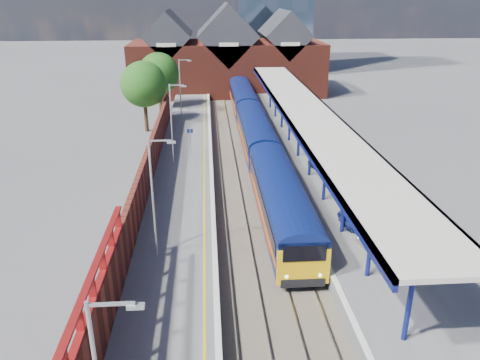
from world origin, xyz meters
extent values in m
plane|color=#5B5B5E|center=(0.00, 30.00, 0.00)|extent=(240.00, 240.00, 0.00)
cube|color=#473D33|center=(0.00, 20.00, 0.03)|extent=(6.00, 76.00, 0.06)
cube|color=slate|center=(-2.22, 20.00, 0.12)|extent=(0.07, 76.00, 0.14)
cube|color=slate|center=(-0.78, 20.00, 0.12)|extent=(0.07, 76.00, 0.14)
cube|color=slate|center=(0.78, 20.00, 0.12)|extent=(0.07, 76.00, 0.14)
cube|color=slate|center=(2.22, 20.00, 0.12)|extent=(0.07, 76.00, 0.14)
cube|color=#565659|center=(-5.50, 20.00, 0.50)|extent=(5.00, 76.00, 1.00)
cube|color=#565659|center=(6.00, 20.00, 0.50)|extent=(6.00, 76.00, 1.00)
cube|color=silver|center=(-3.15, 20.00, 1.02)|extent=(0.30, 76.00, 0.05)
cube|color=silver|center=(3.15, 20.00, 1.02)|extent=(0.30, 76.00, 0.05)
cube|color=yellow|center=(-3.75, 20.00, 1.01)|extent=(0.14, 76.00, 0.01)
cube|color=#0C1855|center=(1.50, 10.95, 1.90)|extent=(2.81, 16.00, 2.50)
cube|color=#0C1855|center=(1.50, 10.95, 3.15)|extent=(2.81, 16.00, 0.60)
cube|color=#0C1855|center=(1.50, 27.55, 1.90)|extent=(2.81, 16.00, 2.50)
cube|color=#0C1855|center=(1.50, 27.55, 3.15)|extent=(2.81, 16.00, 0.60)
cube|color=#0C1855|center=(1.50, 44.15, 1.90)|extent=(2.81, 16.00, 2.50)
cube|color=#0C1855|center=(1.50, 44.15, 3.15)|extent=(2.81, 16.00, 0.60)
cube|color=#0C1855|center=(1.50, 60.75, 1.90)|extent=(2.81, 16.00, 2.50)
cube|color=#0C1855|center=(1.50, 60.75, 3.15)|extent=(2.81, 16.00, 0.60)
cube|color=black|center=(0.08, 35.85, 2.35)|extent=(0.04, 60.54, 0.70)
cube|color=orange|center=(0.07, 35.85, 1.55)|extent=(0.03, 55.27, 0.30)
cube|color=#BE340C|center=(0.06, 35.85, 1.30)|extent=(0.03, 55.27, 0.30)
cube|color=#F2B20C|center=(1.50, 3.03, 1.70)|extent=(2.82, 0.30, 2.10)
cube|color=black|center=(1.50, 2.93, 2.55)|extent=(2.30, 0.16, 0.90)
cube|color=black|center=(1.50, 5.35, 0.30)|extent=(2.00, 2.40, 0.60)
cube|color=black|center=(1.50, 66.35, 0.30)|extent=(2.00, 2.40, 0.60)
cylinder|color=navy|center=(5.00, -2.00, 3.10)|extent=(0.24, 0.24, 4.20)
cylinder|color=navy|center=(5.00, 3.00, 3.10)|extent=(0.24, 0.24, 4.20)
cylinder|color=navy|center=(5.00, 8.00, 3.10)|extent=(0.24, 0.24, 4.20)
cylinder|color=navy|center=(5.00, 13.00, 3.10)|extent=(0.24, 0.24, 4.20)
cylinder|color=navy|center=(5.00, 18.00, 3.10)|extent=(0.24, 0.24, 4.20)
cylinder|color=navy|center=(5.00, 23.00, 3.10)|extent=(0.24, 0.24, 4.20)
cylinder|color=navy|center=(5.00, 28.00, 3.10)|extent=(0.24, 0.24, 4.20)
cylinder|color=navy|center=(5.00, 33.00, 3.10)|extent=(0.24, 0.24, 4.20)
cylinder|color=navy|center=(5.00, 38.00, 3.10)|extent=(0.24, 0.24, 4.20)
cylinder|color=navy|center=(5.00, 43.00, 3.10)|extent=(0.24, 0.24, 4.20)
cube|color=beige|center=(5.50, 22.00, 5.35)|extent=(4.50, 52.00, 0.25)
cube|color=navy|center=(3.35, 22.00, 5.20)|extent=(0.20, 52.00, 0.55)
cube|color=navy|center=(7.65, 22.00, 5.20)|extent=(0.20, 52.00, 0.55)
cube|color=#A5A8AA|center=(-5.90, -8.00, 7.90)|extent=(1.20, 0.08, 0.08)
cube|color=#A5A8AA|center=(-5.30, -8.00, 7.80)|extent=(0.45, 0.18, 0.12)
cylinder|color=#A5A8AA|center=(-6.50, 6.00, 4.50)|extent=(0.12, 0.12, 7.00)
cube|color=#A5A8AA|center=(-5.90, 6.00, 7.90)|extent=(1.20, 0.08, 0.08)
cube|color=#A5A8AA|center=(-5.30, 6.00, 7.80)|extent=(0.45, 0.18, 0.12)
cylinder|color=#A5A8AA|center=(-6.50, 22.00, 4.50)|extent=(0.12, 0.12, 7.00)
cube|color=#A5A8AA|center=(-5.90, 22.00, 7.90)|extent=(1.20, 0.08, 0.08)
cube|color=#A5A8AA|center=(-5.30, 22.00, 7.80)|extent=(0.45, 0.18, 0.12)
cylinder|color=#A5A8AA|center=(-6.50, 38.00, 4.50)|extent=(0.12, 0.12, 7.00)
cube|color=#A5A8AA|center=(-5.90, 38.00, 7.90)|extent=(1.20, 0.08, 0.08)
cube|color=#A5A8AA|center=(-5.30, 38.00, 7.80)|extent=(0.45, 0.18, 0.12)
cylinder|color=#A5A8AA|center=(-5.00, 24.00, 2.25)|extent=(0.08, 0.08, 2.50)
cube|color=#0C194C|center=(-5.00, 24.00, 3.30)|extent=(0.55, 0.06, 0.35)
cube|color=maroon|center=(-8.10, 14.00, 2.40)|extent=(0.35, 50.00, 2.80)
cube|color=maroon|center=(-8.10, -3.00, 4.80)|extent=(0.30, 15.00, 0.12)
cube|color=maroon|center=(-8.10, -3.00, 3.85)|extent=(0.30, 15.00, 0.12)
cube|color=maroon|center=(-8.10, -4.00, 4.30)|extent=(0.30, 0.12, 1.00)
cube|color=maroon|center=(-8.10, -2.00, 4.30)|extent=(0.30, 0.12, 1.00)
cube|color=maroon|center=(-8.10, 0.00, 4.30)|extent=(0.30, 0.12, 1.00)
cube|color=maroon|center=(-8.10, 2.00, 4.30)|extent=(0.30, 0.12, 1.00)
cube|color=maroon|center=(-8.10, 4.00, 4.30)|extent=(0.30, 0.12, 1.00)
cube|color=maroon|center=(0.00, 58.00, 4.00)|extent=(30.00, 12.00, 8.00)
cube|color=#232328|center=(-9.00, 58.00, 9.20)|extent=(7.13, 12.00, 7.13)
cube|color=#232328|center=(0.00, 58.00, 9.20)|extent=(9.16, 12.00, 9.16)
cube|color=#232328|center=(9.00, 58.00, 9.20)|extent=(7.13, 12.00, 7.13)
cube|color=beige|center=(-9.00, 51.95, 8.20)|extent=(2.80, 0.15, 0.50)
cube|color=beige|center=(0.00, 51.95, 8.20)|extent=(2.80, 0.15, 0.50)
cube|color=beige|center=(9.00, 51.95, 8.20)|extent=(2.80, 0.15, 0.50)
cylinder|color=#382314|center=(-10.50, 36.00, 2.00)|extent=(0.44, 0.44, 4.00)
sphere|color=#164D14|center=(-10.50, 36.00, 5.50)|extent=(5.20, 5.20, 5.20)
sphere|color=#164D14|center=(-9.70, 35.50, 4.80)|extent=(3.20, 3.20, 3.20)
cylinder|color=#382314|center=(-9.50, 44.00, 2.00)|extent=(0.44, 0.44, 4.00)
sphere|color=#164D14|center=(-9.50, 44.00, 5.50)|extent=(5.20, 5.20, 5.20)
sphere|color=#164D14|center=(-8.70, 43.50, 4.80)|extent=(3.20, 3.20, 3.20)
imported|color=#9C0D12|center=(7.84, 9.43, 1.62)|extent=(3.87, 2.18, 1.24)
imported|color=silver|center=(7.43, 5.84, 1.65)|extent=(4.12, 1.89, 1.31)
imported|color=black|center=(7.22, 20.03, 1.57)|extent=(4.22, 2.80, 1.13)
imported|color=navy|center=(7.15, 8.77, 1.59)|extent=(4.45, 2.48, 1.18)
camera|label=1|loc=(-3.36, -17.93, 15.16)|focal=35.00mm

